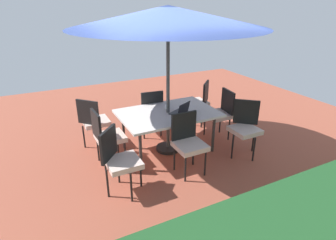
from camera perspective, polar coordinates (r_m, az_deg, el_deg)
ground_plane at (r=5.38m, az=0.00°, el=-6.02°), size 10.00×10.00×0.02m
dining_table at (r=5.07m, az=0.00°, el=1.04°), size 1.72×1.15×0.75m
patio_umbrella at (r=4.70m, az=0.00°, el=19.97°), size 3.17×3.17×2.53m
chair_northeast at (r=4.08m, az=-9.80°, el=-7.57°), size 0.59×0.59×0.98m
chair_east at (r=4.79m, az=-12.29°, el=-2.89°), size 0.47×0.46×0.98m
chair_southwest at (r=6.29m, az=6.19°, el=3.92°), size 0.59×0.59×0.98m
chair_southeast at (r=5.42m, az=-14.68°, el=0.03°), size 0.59×0.59×0.98m
chair_northwest at (r=5.19m, az=15.23°, el=-1.09°), size 0.58×0.59×0.98m
chair_south at (r=5.72m, az=-3.54°, el=2.00°), size 0.48×0.49×0.98m
chair_west at (r=5.72m, az=10.49°, el=1.65°), size 0.49×0.48×0.98m
chair_north at (r=4.50m, az=4.07°, el=-4.18°), size 0.46×0.46×0.98m
laptop at (r=4.98m, az=2.53°, el=1.80°), size 0.40×0.36×0.21m
cup at (r=5.20m, az=-0.19°, el=2.77°), size 0.07×0.07×0.09m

